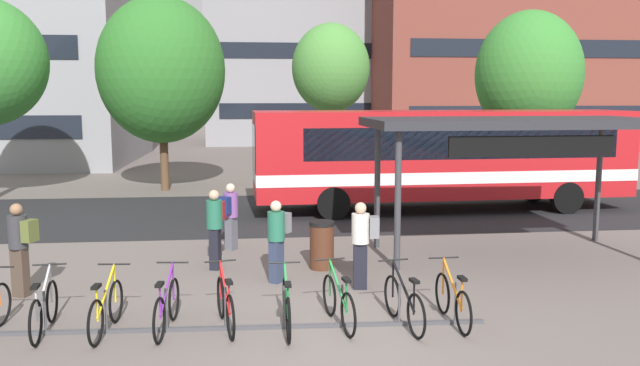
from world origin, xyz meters
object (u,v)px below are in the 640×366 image
at_px(parked_bicycle_green_5, 287,307).
at_px(parked_bicycle_silver_1, 44,310).
at_px(parked_bicycle_green_6, 338,303).
at_px(commuter_grey_pack_0, 277,235).
at_px(commuter_navy_pack_4, 230,212).
at_px(parked_bicycle_black_7, 404,304).
at_px(transit_shelter, 510,127).
at_px(city_bus, 440,155).
at_px(commuter_red_pack_1, 215,223).
at_px(commuter_olive_pack_3, 20,243).
at_px(parked_bicycle_purple_3, 167,307).
at_px(commuter_grey_pack_2, 362,239).
at_px(parked_bicycle_yellow_2, 106,310).
at_px(parked_bicycle_red_4, 225,305).
at_px(parked_bicycle_orange_8, 453,301).
at_px(street_tree_0, 331,69).
at_px(street_tree_3, 161,70).
at_px(street_tree_1, 529,74).
at_px(trash_bin, 322,245).

bearing_deg(parked_bicycle_green_5, parked_bicycle_silver_1, 85.55).
height_order(parked_bicycle_green_6, commuter_grey_pack_0, commuter_grey_pack_0).
height_order(commuter_grey_pack_0, commuter_navy_pack_4, commuter_grey_pack_0).
xyz_separation_m(parked_bicycle_black_7, transit_shelter, (3.48, 4.44, 2.59)).
distance_m(city_bus, transit_shelter, 5.97).
distance_m(commuter_red_pack_1, commuter_olive_pack_3, 3.79).
distance_m(parked_bicycle_purple_3, commuter_grey_pack_2, 3.97).
xyz_separation_m(parked_bicycle_yellow_2, parked_bicycle_red_4, (1.84, 0.04, 0.00)).
height_order(parked_bicycle_black_7, parked_bicycle_orange_8, same).
bearing_deg(street_tree_0, street_tree_3, -164.36).
bearing_deg(parked_bicycle_purple_3, city_bus, -30.66).
xyz_separation_m(commuter_red_pack_1, street_tree_0, (4.10, 13.65, 3.80)).
distance_m(street_tree_0, street_tree_1, 7.97).
height_order(parked_bicycle_black_7, commuter_grey_pack_0, commuter_grey_pack_0).
distance_m(transit_shelter, commuter_grey_pack_0, 6.02).
bearing_deg(street_tree_3, transit_shelter, -50.11).
height_order(commuter_grey_pack_0, commuter_grey_pack_2, commuter_grey_pack_2).
relative_size(trash_bin, street_tree_3, 0.14).
distance_m(commuter_grey_pack_0, commuter_grey_pack_2, 1.72).
bearing_deg(city_bus, commuter_grey_pack_0, 51.83).
bearing_deg(parked_bicycle_green_6, commuter_olive_pack_3, 59.52).
distance_m(parked_bicycle_green_6, commuter_red_pack_1, 4.31).
bearing_deg(commuter_olive_pack_3, commuter_grey_pack_2, -161.05).
xyz_separation_m(parked_bicycle_yellow_2, parked_bicycle_purple_3, (0.93, 0.01, 0.00)).
xyz_separation_m(commuter_grey_pack_2, trash_bin, (-0.62, 1.53, -0.46)).
relative_size(commuter_olive_pack_3, trash_bin, 1.70).
relative_size(commuter_grey_pack_0, trash_bin, 1.60).
xyz_separation_m(parked_bicycle_green_6, commuter_olive_pack_3, (-5.62, 2.10, 0.63)).
height_order(city_bus, commuter_red_pack_1, city_bus).
distance_m(parked_bicycle_silver_1, commuter_red_pack_1, 4.35).
bearing_deg(commuter_grey_pack_2, commuter_navy_pack_4, -46.32).
relative_size(parked_bicycle_yellow_2, street_tree_0, 0.26).
bearing_deg(city_bus, parked_bicycle_green_5, 59.87).
height_order(parked_bicycle_orange_8, commuter_red_pack_1, commuter_red_pack_1).
bearing_deg(parked_bicycle_yellow_2, street_tree_0, -13.15).
bearing_deg(commuter_navy_pack_4, street_tree_1, -18.10).
bearing_deg(commuter_grey_pack_0, parked_bicycle_black_7, 71.99).
height_order(parked_bicycle_silver_1, street_tree_0, street_tree_0).
xyz_separation_m(transit_shelter, commuter_grey_pack_2, (-3.80, -2.34, -1.99)).
height_order(transit_shelter, commuter_olive_pack_3, transit_shelter).
bearing_deg(commuter_red_pack_1, parked_bicycle_red_4, 18.85).
xyz_separation_m(commuter_grey_pack_2, street_tree_3, (-5.52, 13.50, 3.66)).
xyz_separation_m(parked_bicycle_red_4, parked_bicycle_black_7, (2.85, -0.23, 0.00)).
height_order(parked_bicycle_yellow_2, commuter_navy_pack_4, commuter_navy_pack_4).
distance_m(parked_bicycle_silver_1, street_tree_0, 18.93).
relative_size(parked_bicycle_red_4, street_tree_3, 0.23).
bearing_deg(parked_bicycle_green_6, city_bus, -34.41).
xyz_separation_m(trash_bin, street_tree_1, (9.34, 11.21, 3.99)).
xyz_separation_m(parked_bicycle_purple_3, transit_shelter, (7.24, 4.23, 2.59)).
bearing_deg(parked_bicycle_silver_1, trash_bin, -58.53).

